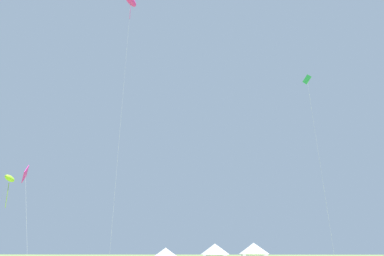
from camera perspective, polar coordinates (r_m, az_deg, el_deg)
The scene contains 7 objects.
kite_lime_parafoil at distance 58.76m, azimuth -25.93°, elevation -6.90°, with size 3.15×3.82×12.13m.
kite_magenta_parafoil at distance 59.95m, azimuth -9.28°, elevation 18.42°, with size 2.00×4.01×38.02m.
kite_magenta_diamond at distance 42.10m, azimuth -23.96°, elevation -6.52°, with size 2.71×2.50×10.32m.
kite_green_diamond at distance 52.03m, azimuth 17.18°, elevation 6.15°, with size 1.18×1.90×24.33m.
festival_tent_left at distance 62.67m, azimuth -4.04°, elevation -18.63°, with size 3.65×3.65×2.37m.
festival_tent_right at distance 62.19m, azimuth 3.51°, elevation -18.34°, with size 4.56×4.56×2.97m.
festival_tent_center at distance 62.50m, azimuth 9.38°, elevation -18.08°, with size 4.76×4.76×3.09m.
Camera 1 is at (2.00, -3.73, 1.93)m, focal length 35.16 mm.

